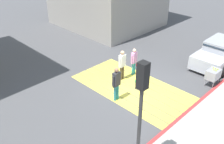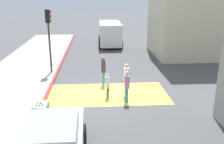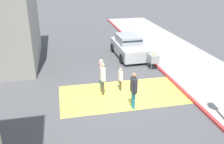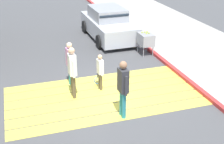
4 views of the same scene
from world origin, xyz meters
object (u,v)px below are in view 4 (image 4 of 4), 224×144
(pedestrian_adult_lead, at_px, (123,85))
(pedestrian_adult_trailing, at_px, (72,69))
(tennis_ball_cart, at_px, (146,39))
(pedestrian_adult_side, at_px, (70,61))
(pedestrian_child_with_racket, at_px, (100,70))
(car_parked_near_curb, at_px, (108,24))

(pedestrian_adult_lead, xyz_separation_m, pedestrian_adult_trailing, (1.14, -1.64, -0.02))
(tennis_ball_cart, xyz_separation_m, pedestrian_adult_side, (3.77, 2.05, 0.25))
(pedestrian_adult_side, bearing_deg, pedestrian_child_with_racket, 145.05)
(pedestrian_adult_lead, height_order, pedestrian_adult_trailing, pedestrian_adult_lead)
(pedestrian_adult_trailing, bearing_deg, pedestrian_adult_side, -95.75)
(pedestrian_adult_lead, bearing_deg, car_parked_near_curb, -104.07)
(car_parked_near_curb, relative_size, pedestrian_adult_trailing, 2.47)
(tennis_ball_cart, distance_m, pedestrian_adult_side, 4.30)
(tennis_ball_cart, relative_size, pedestrian_child_with_racket, 0.78)
(car_parked_near_curb, bearing_deg, pedestrian_adult_side, 58.74)
(pedestrian_adult_lead, distance_m, pedestrian_child_with_racket, 1.92)
(pedestrian_child_with_racket, bearing_deg, pedestrian_adult_trailing, 14.27)
(car_parked_near_curb, height_order, pedestrian_adult_trailing, pedestrian_adult_trailing)
(tennis_ball_cart, bearing_deg, pedestrian_adult_trailing, 37.26)
(pedestrian_adult_lead, distance_m, pedestrian_adult_side, 2.74)
(car_parked_near_curb, height_order, pedestrian_adult_side, pedestrian_adult_side)
(car_parked_near_curb, height_order, tennis_ball_cart, car_parked_near_curb)
(car_parked_near_curb, distance_m, pedestrian_adult_lead, 7.49)
(pedestrian_adult_lead, bearing_deg, pedestrian_adult_trailing, -55.09)
(car_parked_near_curb, bearing_deg, tennis_ball_cart, 108.56)
(pedestrian_adult_lead, relative_size, pedestrian_child_with_racket, 1.37)
(tennis_ball_cart, height_order, pedestrian_adult_lead, pedestrian_adult_lead)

